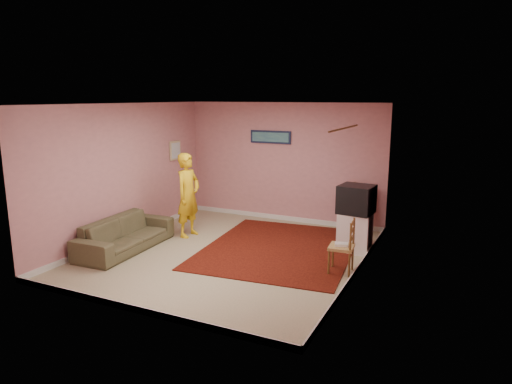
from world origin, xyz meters
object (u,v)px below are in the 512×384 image
at_px(chair_a, 358,204).
at_px(crt_tv, 356,199).
at_px(tv_cabinet, 355,232).
at_px(chair_b, 342,240).
at_px(person, 188,195).
at_px(sofa, 125,234).

bearing_deg(chair_a, crt_tv, -62.65).
relative_size(tv_cabinet, chair_b, 1.49).
bearing_deg(person, crt_tv, -77.29).
distance_m(tv_cabinet, chair_a, 1.15).
distance_m(chair_a, person, 3.39).
bearing_deg(chair_a, person, -135.08).
relative_size(crt_tv, chair_a, 1.14).
xyz_separation_m(tv_cabinet, person, (-3.19, -0.50, 0.48)).
xyz_separation_m(chair_b, sofa, (-3.80, -0.59, -0.23)).
distance_m(crt_tv, sofa, 4.17).
bearing_deg(chair_b, crt_tv, 177.76).
xyz_separation_m(crt_tv, chair_a, (-0.21, 1.10, -0.33)).
xyz_separation_m(chair_a, chair_b, (0.26, -2.22, -0.09)).
bearing_deg(chair_a, sofa, -124.88).
bearing_deg(tv_cabinet, chair_b, -87.44).
distance_m(crt_tv, person, 3.22).
bearing_deg(tv_cabinet, sofa, -155.51).
relative_size(crt_tv, sofa, 0.32).
bearing_deg(sofa, tv_cabinet, -68.41).
relative_size(tv_cabinet, person, 0.42).
bearing_deg(crt_tv, tv_cabinet, 0.00).
distance_m(chair_a, sofa, 4.53).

